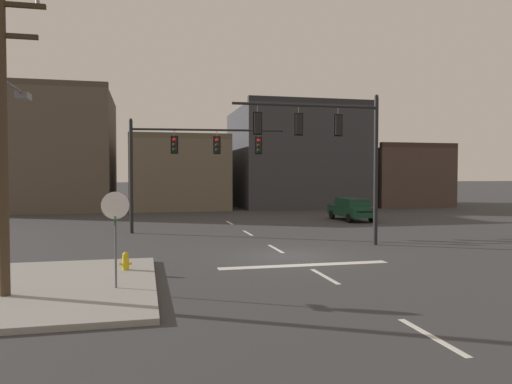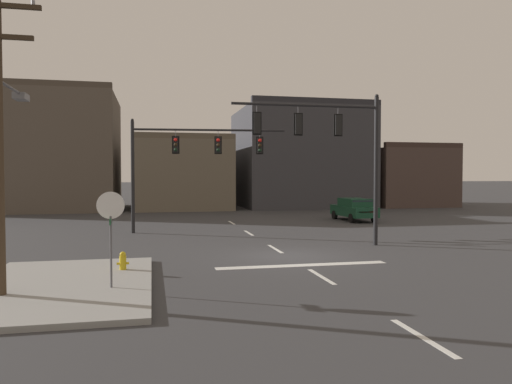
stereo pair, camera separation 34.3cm
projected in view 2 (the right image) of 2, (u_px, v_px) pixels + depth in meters
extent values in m
plane|color=#353538|center=(288.00, 256.00, 19.61)|extent=(400.00, 400.00, 0.00)
cube|color=gray|center=(63.00, 286.00, 14.04)|extent=(5.00, 8.00, 0.15)
cube|color=silver|center=(303.00, 265.00, 17.65)|extent=(6.40, 0.50, 0.01)
cube|color=silver|center=(422.00, 337.00, 9.84)|extent=(0.16, 2.40, 0.01)
cube|color=silver|center=(321.00, 276.00, 15.70)|extent=(0.16, 2.40, 0.01)
cube|color=silver|center=(275.00, 249.00, 21.56)|extent=(0.16, 2.40, 0.01)
cube|color=silver|center=(249.00, 233.00, 27.42)|extent=(0.16, 2.40, 0.01)
cube|color=silver|center=(232.00, 223.00, 33.28)|extent=(0.16, 2.40, 0.01)
cylinder|color=black|center=(376.00, 171.00, 22.62)|extent=(0.20, 0.20, 6.90)
cylinder|color=black|center=(306.00, 105.00, 21.84)|extent=(6.83, 0.21, 0.12)
sphere|color=black|center=(377.00, 96.00, 22.50)|extent=(0.18, 0.18, 0.18)
cylinder|color=#56565B|center=(338.00, 111.00, 22.15)|extent=(0.03, 0.03, 0.35)
cube|color=black|center=(338.00, 125.00, 22.17)|extent=(0.30, 0.24, 0.90)
sphere|color=red|center=(337.00, 119.00, 22.29)|extent=(0.20, 0.20, 0.20)
sphere|color=#2D2314|center=(337.00, 125.00, 22.30)|extent=(0.20, 0.20, 0.20)
sphere|color=black|center=(337.00, 132.00, 22.31)|extent=(0.20, 0.20, 0.20)
cube|color=black|center=(338.00, 125.00, 22.15)|extent=(0.42, 0.04, 1.02)
cylinder|color=#56565B|center=(298.00, 110.00, 21.77)|extent=(0.03, 0.03, 0.35)
cube|color=black|center=(298.00, 124.00, 21.80)|extent=(0.30, 0.24, 0.90)
sphere|color=red|center=(297.00, 118.00, 21.91)|extent=(0.20, 0.20, 0.20)
sphere|color=#2D2314|center=(297.00, 125.00, 21.92)|extent=(0.20, 0.20, 0.20)
sphere|color=black|center=(297.00, 131.00, 21.93)|extent=(0.20, 0.20, 0.20)
cube|color=black|center=(298.00, 124.00, 21.78)|extent=(0.42, 0.04, 1.02)
cylinder|color=#56565B|center=(257.00, 109.00, 21.40)|extent=(0.03, 0.03, 0.35)
cube|color=black|center=(257.00, 123.00, 21.42)|extent=(0.30, 0.24, 0.90)
sphere|color=red|center=(256.00, 117.00, 21.54)|extent=(0.20, 0.20, 0.20)
sphere|color=#2D2314|center=(256.00, 124.00, 21.55)|extent=(0.20, 0.20, 0.20)
sphere|color=black|center=(256.00, 130.00, 21.56)|extent=(0.20, 0.20, 0.20)
cube|color=black|center=(257.00, 123.00, 21.40)|extent=(0.42, 0.04, 1.02)
cylinder|color=black|center=(133.00, 177.00, 27.32)|extent=(0.20, 0.20, 6.31)
cylinder|color=black|center=(210.00, 130.00, 27.72)|extent=(8.63, 0.96, 0.12)
sphere|color=black|center=(132.00, 120.00, 27.20)|extent=(0.18, 0.18, 0.18)
cylinder|color=#56565B|center=(176.00, 134.00, 27.50)|extent=(0.03, 0.03, 0.35)
cube|color=black|center=(176.00, 145.00, 27.53)|extent=(0.32, 0.27, 0.90)
sphere|color=red|center=(176.00, 140.00, 27.39)|extent=(0.20, 0.20, 0.20)
sphere|color=#2D2314|center=(176.00, 145.00, 27.40)|extent=(0.20, 0.20, 0.20)
sphere|color=black|center=(176.00, 150.00, 27.41)|extent=(0.20, 0.20, 0.20)
cube|color=black|center=(176.00, 145.00, 27.55)|extent=(0.42, 0.07, 1.02)
cylinder|color=#56565B|center=(218.00, 134.00, 27.78)|extent=(0.03, 0.03, 0.35)
cube|color=black|center=(218.00, 145.00, 27.80)|extent=(0.32, 0.27, 0.90)
sphere|color=red|center=(218.00, 140.00, 27.66)|extent=(0.20, 0.20, 0.20)
sphere|color=#2D2314|center=(218.00, 145.00, 27.67)|extent=(0.20, 0.20, 0.20)
sphere|color=black|center=(218.00, 150.00, 27.68)|extent=(0.20, 0.20, 0.20)
cube|color=black|center=(218.00, 145.00, 27.82)|extent=(0.42, 0.07, 1.02)
cylinder|color=#56565B|center=(260.00, 135.00, 28.06)|extent=(0.03, 0.03, 0.35)
cube|color=black|center=(260.00, 145.00, 28.08)|extent=(0.32, 0.27, 0.90)
sphere|color=red|center=(260.00, 140.00, 27.94)|extent=(0.20, 0.20, 0.20)
sphere|color=#2D2314|center=(260.00, 145.00, 27.95)|extent=(0.20, 0.20, 0.20)
sphere|color=black|center=(260.00, 150.00, 27.96)|extent=(0.20, 0.20, 0.20)
cube|color=black|center=(260.00, 145.00, 28.10)|extent=(0.42, 0.07, 1.02)
cylinder|color=#56565B|center=(111.00, 254.00, 13.53)|extent=(0.06, 0.06, 2.15)
cylinder|color=white|center=(111.00, 205.00, 13.48)|extent=(0.76, 0.03, 0.76)
cylinder|color=#B21414|center=(111.00, 205.00, 13.49)|extent=(0.68, 0.03, 0.68)
cube|color=#19592D|center=(111.00, 221.00, 13.49)|extent=(0.02, 0.64, 0.16)
cube|color=#143D28|center=(354.00, 211.00, 34.78)|extent=(1.95, 4.46, 0.70)
cube|color=#143D28|center=(355.00, 202.00, 34.61)|extent=(1.68, 2.52, 0.56)
cube|color=#2D3842|center=(350.00, 202.00, 35.35)|extent=(1.53, 0.30, 0.47)
cube|color=#2D3842|center=(362.00, 204.00, 33.48)|extent=(1.53, 0.27, 0.46)
cylinder|color=black|center=(335.00, 215.00, 35.99)|extent=(0.24, 0.65, 0.64)
cylinder|color=black|center=(356.00, 214.00, 36.41)|extent=(0.24, 0.65, 0.64)
cylinder|color=black|center=(352.00, 218.00, 33.18)|extent=(0.24, 0.65, 0.64)
cylinder|color=black|center=(374.00, 218.00, 33.59)|extent=(0.24, 0.65, 0.64)
sphere|color=silver|center=(334.00, 208.00, 36.75)|extent=(0.16, 0.16, 0.16)
sphere|color=silver|center=(348.00, 208.00, 37.03)|extent=(0.16, 0.16, 0.16)
cube|color=maroon|center=(368.00, 212.00, 32.66)|extent=(1.37, 0.09, 0.12)
cylinder|color=#56565B|center=(10.00, 87.00, 13.67)|extent=(0.08, 2.34, 0.08)
cube|color=slate|center=(21.00, 97.00, 14.82)|extent=(0.36, 0.64, 0.20)
cylinder|color=gray|center=(33.00, 3.00, 12.65)|extent=(0.10, 0.10, 0.12)
cylinder|color=gold|center=(123.00, 264.00, 16.10)|extent=(0.22, 0.22, 0.55)
cylinder|color=gold|center=(123.00, 272.00, 16.11)|extent=(0.30, 0.30, 0.10)
sphere|color=gold|center=(123.00, 255.00, 16.09)|extent=(0.20, 0.20, 0.20)
cylinder|color=gold|center=(118.00, 264.00, 16.07)|extent=(0.10, 0.08, 0.08)
cylinder|color=gold|center=(128.00, 263.00, 16.13)|extent=(0.10, 0.08, 0.08)
cube|color=brown|center=(46.00, 153.00, 45.72)|extent=(12.95, 11.63, 10.67)
cube|color=#493F35|center=(31.00, 83.00, 40.13)|extent=(12.95, 0.60, 0.50)
cube|color=#665B4C|center=(180.00, 175.00, 49.47)|extent=(9.10, 13.74, 6.50)
cube|color=brown|center=(185.00, 136.00, 42.93)|extent=(9.10, 0.60, 0.50)
cube|color=#38383D|center=(299.00, 159.00, 51.08)|extent=(12.63, 11.82, 9.99)
cube|color=#2B2B30|center=(317.00, 101.00, 45.41)|extent=(12.63, 0.60, 0.50)
cube|color=#473833|center=(397.00, 178.00, 53.19)|extent=(8.32, 11.24, 5.97)
cube|color=#3A2B26|center=(424.00, 145.00, 47.88)|extent=(8.32, 0.60, 0.50)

